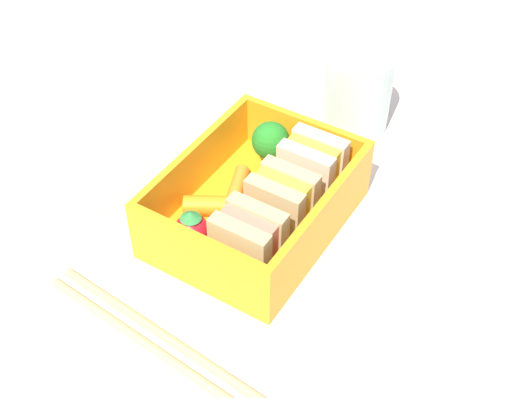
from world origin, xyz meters
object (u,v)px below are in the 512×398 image
Objects in this scene: carrot_stick_far_left at (214,206)px; broccoli_floret at (271,142)px; sandwich_left at (312,167)px; strawberry_far_left at (192,230)px; chopstick_pair at (161,341)px; drinking_glass at (357,92)px; sandwich_center_left at (282,202)px; sandwich_center at (249,241)px; folded_napkin at (110,140)px; carrot_stick_left at (238,185)px.

broccoli_floret is at bearing 173.73° from carrot_stick_far_left.
sandwich_left is 1.47× the size of strawberry_far_left.
strawberry_far_left is at bearing 6.67° from carrot_stick_far_left.
strawberry_far_left reaches higher than chopstick_pair.
broccoli_floret is 0.58× the size of drinking_glass.
sandwich_center_left and sandwich_center have the same top height.
folded_napkin is (3.58, -14.61, -3.56)cm from broccoli_floret.
broccoli_floret is (-0.71, -4.26, 0.19)cm from sandwich_left.
sandwich_center is at bearing 0.00° from sandwich_center_left.
sandwich_left is at bearing 141.77° from carrot_stick_far_left.
sandwich_left is 0.64× the size of drinking_glass.
chopstick_pair is (17.78, -1.71, -3.22)cm from sandwich_left.
sandwich_left reaches higher than strawberry_far_left.
carrot_stick_left reaches higher than folded_napkin.
strawberry_far_left is at bearing 63.74° from folded_napkin.
carrot_stick_far_left is 0.31× the size of folded_napkin.
drinking_glass reaches higher than strawberry_far_left.
carrot_stick_far_left reaches higher than folded_napkin.
carrot_stick_far_left is (-2.95, -5.05, -1.58)cm from sandwich_center.
carrot_stick_left is at bearing 88.41° from folded_napkin.
strawberry_far_left is at bearing -83.40° from sandwich_center.
carrot_stick_far_left reaches higher than carrot_stick_left.
drinking_glass is (-20.22, -1.46, 0.13)cm from sandwich_center.
broccoli_floret is at bearing 177.97° from strawberry_far_left.
sandwich_center_left is 1.47× the size of strawberry_far_left.
sandwich_center_left is at bearing 172.56° from chopstick_pair.
broccoli_floret is 0.22× the size of chopstick_pair.
sandwich_center_left is 4.67cm from sandwich_center.
folded_napkin is at bearing -116.26° from strawberry_far_left.
chopstick_pair is 22.73cm from folded_napkin.
drinking_glass is (-20.76, 3.18, 1.07)cm from strawberry_far_left.
broccoli_floret reaches higher than carrot_stick_far_left.
sandwich_center reaches higher than carrot_stick_left.
sandwich_left is at bearing 7.64° from drinking_glass.
carrot_stick_left reaches higher than chopstick_pair.
sandwich_left is 1.26× the size of carrot_stick_left.
sandwich_center is at bearing 4.13° from drinking_glass.
carrot_stick_left is 1.17× the size of strawberry_far_left.
chopstick_pair is at bearing 12.46° from carrot_stick_left.
sandwich_center is 6.05cm from carrot_stick_far_left.
sandwich_center_left is at bearing 5.36° from drinking_glass.
chopstick_pair is at bearing -5.49° from sandwich_left.
chopstick_pair is at bearing -11.47° from sandwich_center.
folded_napkin is (-3.54, -13.82, -1.79)cm from carrot_stick_far_left.
drinking_glass is (-10.16, 2.80, -0.06)cm from broccoli_floret.
sandwich_center_left is at bearing 38.36° from broccoli_floret.
broccoli_floret is 1.33× the size of strawberry_far_left.
drinking_glass reaches higher than carrot_stick_far_left.
sandwich_left reaches higher than carrot_stick_far_left.
drinking_glass is at bearing 164.57° from broccoli_floret.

